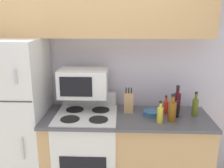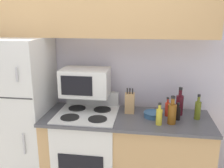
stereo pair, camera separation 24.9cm
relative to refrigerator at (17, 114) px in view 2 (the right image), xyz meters
The scene contains 14 objects.
wall_back 1.03m from the refrigerator, 22.78° to the left, with size 8.00×0.05×2.55m.
lower_cabinets 1.31m from the refrigerator, ahead, with size 1.73×0.64×0.92m.
refrigerator is the anchor object (origin of this frame).
upper_cabinets 1.46m from the refrigerator, 11.30° to the left, with size 2.49×0.33×0.62m.
stove 0.90m from the refrigerator, ahead, with size 0.64×0.62×1.09m.
microwave 0.87m from the refrigerator, ahead, with size 0.51×0.33×0.29m.
knife_block 1.28m from the refrigerator, ahead, with size 0.10×0.09×0.28m.
bowl 1.51m from the refrigerator, ahead, with size 0.19×0.19×0.06m.
bottle_cooking_spray 1.59m from the refrigerator, ahead, with size 0.06×0.06×0.22m.
bottle_olive_oil 1.96m from the refrigerator, ahead, with size 0.06×0.06×0.26m.
bottle_wine_red 1.80m from the refrigerator, ahead, with size 0.08×0.08×0.30m.
bottle_soy_sauce 1.76m from the refrigerator, ahead, with size 0.05×0.05×0.18m.
bottle_whiskey 1.71m from the refrigerator, ahead, with size 0.08×0.08×0.28m.
bottle_hot_sauce 1.67m from the refrigerator, ahead, with size 0.05×0.05×0.20m.
Camera 2 is at (0.58, -2.11, 1.93)m, focal length 40.00 mm.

